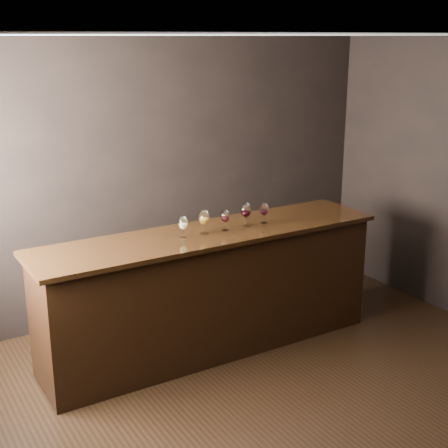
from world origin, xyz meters
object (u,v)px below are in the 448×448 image
glass_red_a (225,217)px  bar_counter (210,293)px  back_bar_shelf (190,271)px  glass_red_c (264,210)px  glass_red_b (246,211)px  glass_amber (204,218)px  glass_white (183,224)px

glass_red_a → bar_counter: bearing=169.2°
back_bar_shelf → glass_red_c: bearing=-73.1°
bar_counter → glass_red_c: glass_red_c is taller
bar_counter → glass_red_a: 0.72m
glass_red_a → glass_red_b: size_ratio=0.86×
back_bar_shelf → glass_amber: 1.33m
bar_counter → glass_red_b: (0.36, -0.02, 0.73)m
bar_counter → glass_amber: (-0.07, -0.03, 0.73)m
back_bar_shelf → glass_red_b: 1.29m
glass_amber → glass_red_b: 0.43m
glass_red_a → glass_red_b: bearing=1.6°
glass_amber → glass_red_a: (0.21, -0.00, -0.02)m
back_bar_shelf → glass_red_a: size_ratio=12.20×
glass_white → glass_red_b: bearing=0.5°
bar_counter → glass_red_c: 0.91m
glass_white → glass_red_a: size_ratio=1.00×
glass_red_c → glass_amber: bearing=-179.6°
bar_counter → glass_amber: bearing=-160.9°
bar_counter → glass_red_b: glass_red_b is taller
bar_counter → glass_red_b: bearing=-3.4°
glass_red_a → glass_white: bearing=180.0°
glass_red_b → glass_red_c: 0.20m
glass_red_c → back_bar_shelf: bearing=106.9°
glass_amber → back_bar_shelf: bearing=69.6°
glass_amber → glass_red_a: glass_amber is taller
back_bar_shelf → bar_counter: bearing=-106.9°
glass_white → glass_amber: size_ratio=0.87×
bar_counter → glass_white: bearing=-174.7°
back_bar_shelf → glass_red_b: (0.08, -0.94, 0.88)m
back_bar_shelf → glass_white: 1.39m
bar_counter → glass_red_b: 0.82m
back_bar_shelf → glass_amber: bearing=-110.4°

